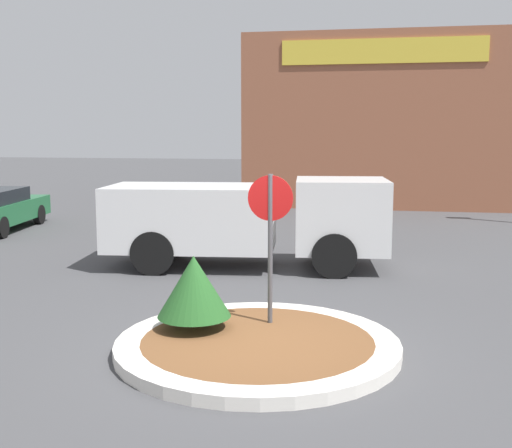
# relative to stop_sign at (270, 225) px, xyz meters

# --- Properties ---
(ground_plane) EXTENTS (120.00, 120.00, 0.00)m
(ground_plane) POSITION_rel_stop_sign_xyz_m (-0.04, -0.80, -1.62)
(ground_plane) COLOR #474749
(traffic_island) EXTENTS (3.85, 3.85, 0.16)m
(traffic_island) POSITION_rel_stop_sign_xyz_m (-0.04, -0.80, -1.53)
(traffic_island) COLOR silver
(traffic_island) RESTS_ON ground_plane
(stop_sign) EXTENTS (0.66, 0.07, 2.35)m
(stop_sign) POSITION_rel_stop_sign_xyz_m (0.00, 0.00, 0.00)
(stop_sign) COLOR #4C4C51
(stop_sign) RESTS_ON ground_plane
(island_shrub) EXTENTS (1.05, 1.05, 1.06)m
(island_shrub) POSITION_rel_stop_sign_xyz_m (-1.02, -0.47, -0.84)
(island_shrub) COLOR brown
(island_shrub) RESTS_ON traffic_island
(utility_truck) EXTENTS (6.20, 2.61, 1.95)m
(utility_truck) POSITION_rel_stop_sign_xyz_m (-1.29, 4.52, -0.52)
(utility_truck) COLOR silver
(utility_truck) RESTS_ON ground_plane
(storefront_building) EXTENTS (10.61, 6.07, 6.69)m
(storefront_building) POSITION_rel_stop_sign_xyz_m (1.60, 18.51, 1.73)
(storefront_building) COLOR #93563D
(storefront_building) RESTS_ON ground_plane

